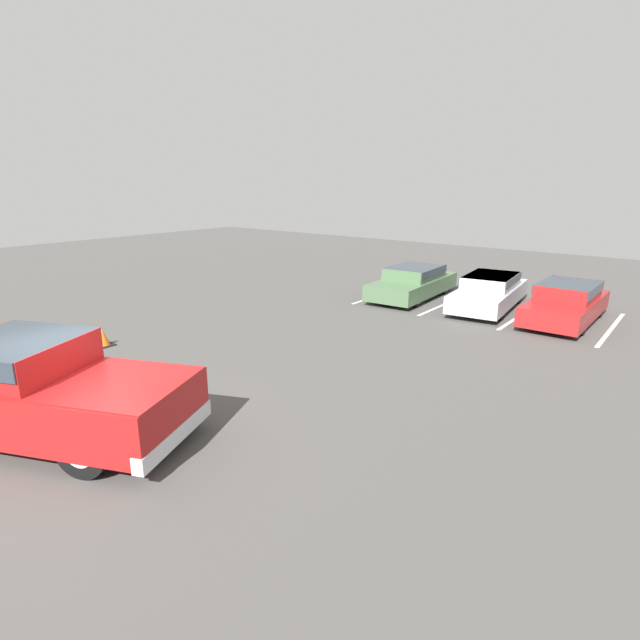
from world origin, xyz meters
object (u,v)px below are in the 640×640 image
(pickup_truck, at_px, (35,389))
(parked_sedan_b, at_px, (489,290))
(parked_sedan_c, at_px, (566,301))
(parked_sedan_a, at_px, (413,281))
(traffic_cone, at_px, (103,338))

(pickup_truck, distance_m, parked_sedan_b, 14.36)
(parked_sedan_b, height_order, parked_sedan_c, parked_sedan_c)
(parked_sedan_a, relative_size, traffic_cone, 9.19)
(pickup_truck, height_order, traffic_cone, pickup_truck)
(parked_sedan_c, height_order, traffic_cone, parked_sedan_c)
(parked_sedan_b, height_order, traffic_cone, parked_sedan_b)
(pickup_truck, height_order, parked_sedan_c, pickup_truck)
(traffic_cone, bearing_deg, pickup_truck, -40.38)
(parked_sedan_b, relative_size, parked_sedan_c, 1.08)
(pickup_truck, bearing_deg, traffic_cone, 115.96)
(pickup_truck, xyz_separation_m, parked_sedan_c, (5.46, 13.87, -0.23))
(pickup_truck, bearing_deg, parked_sedan_a, 66.49)
(parked_sedan_c, bearing_deg, pickup_truck, -21.12)
(parked_sedan_b, distance_m, traffic_cone, 12.72)
(parked_sedan_c, distance_m, traffic_cone, 14.12)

